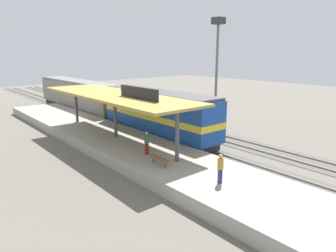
{
  "coord_description": "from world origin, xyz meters",
  "views": [
    {
      "loc": [
        -17.71,
        -22.55,
        8.1
      ],
      "look_at": [
        -1.38,
        -3.25,
        2.0
      ],
      "focal_mm": 32.48,
      "sensor_mm": 36.0,
      "label": 1
    }
  ],
  "objects_px": {
    "locomotive": "(157,114)",
    "light_mast": "(217,50)",
    "passenger_carriage_single": "(78,95)",
    "freight_car": "(175,109)",
    "platform_bench": "(159,159)",
    "person_walking": "(220,167)",
    "person_waiting": "(147,142)"
  },
  "relations": [
    {
      "from": "passenger_carriage_single",
      "to": "person_walking",
      "type": "bearing_deg",
      "value": -99.59
    },
    {
      "from": "locomotive",
      "to": "freight_car",
      "type": "relative_size",
      "value": 1.2
    },
    {
      "from": "person_walking",
      "to": "freight_car",
      "type": "bearing_deg",
      "value": 56.74
    },
    {
      "from": "platform_bench",
      "to": "person_waiting",
      "type": "relative_size",
      "value": 0.99
    },
    {
      "from": "locomotive",
      "to": "platform_bench",
      "type": "bearing_deg",
      "value": -127.8
    },
    {
      "from": "passenger_carriage_single",
      "to": "light_mast",
      "type": "distance_m",
      "value": 20.97
    },
    {
      "from": "person_waiting",
      "to": "person_walking",
      "type": "xyz_separation_m",
      "value": [
        0.2,
        -6.71,
        0.0
      ]
    },
    {
      "from": "light_mast",
      "to": "person_walking",
      "type": "relative_size",
      "value": 6.84
    },
    {
      "from": "person_walking",
      "to": "light_mast",
      "type": "bearing_deg",
      "value": 42.13
    },
    {
      "from": "freight_car",
      "to": "light_mast",
      "type": "relative_size",
      "value": 1.03
    },
    {
      "from": "light_mast",
      "to": "passenger_carriage_single",
      "type": "bearing_deg",
      "value": 112.87
    },
    {
      "from": "platform_bench",
      "to": "light_mast",
      "type": "bearing_deg",
      "value": 27.7
    },
    {
      "from": "platform_bench",
      "to": "freight_car",
      "type": "bearing_deg",
      "value": 44.36
    },
    {
      "from": "platform_bench",
      "to": "freight_car",
      "type": "distance_m",
      "value": 14.84
    },
    {
      "from": "platform_bench",
      "to": "locomotive",
      "type": "relative_size",
      "value": 0.12
    },
    {
      "from": "light_mast",
      "to": "person_walking",
      "type": "bearing_deg",
      "value": -137.87
    },
    {
      "from": "person_waiting",
      "to": "freight_car",
      "type": "bearing_deg",
      "value": 39.19
    },
    {
      "from": "platform_bench",
      "to": "freight_car",
      "type": "relative_size",
      "value": 0.14
    },
    {
      "from": "locomotive",
      "to": "light_mast",
      "type": "distance_m",
      "value": 9.85
    },
    {
      "from": "platform_bench",
      "to": "person_walking",
      "type": "relative_size",
      "value": 0.99
    },
    {
      "from": "locomotive",
      "to": "freight_car",
      "type": "bearing_deg",
      "value": 29.78
    },
    {
      "from": "locomotive",
      "to": "light_mast",
      "type": "height_order",
      "value": "light_mast"
    },
    {
      "from": "freight_car",
      "to": "platform_bench",
      "type": "bearing_deg",
      "value": -135.64
    },
    {
      "from": "platform_bench",
      "to": "passenger_carriage_single",
      "type": "distance_m",
      "value": 26.44
    },
    {
      "from": "platform_bench",
      "to": "passenger_carriage_single",
      "type": "relative_size",
      "value": 0.09
    },
    {
      "from": "light_mast",
      "to": "person_waiting",
      "type": "height_order",
      "value": "light_mast"
    },
    {
      "from": "person_waiting",
      "to": "person_walking",
      "type": "distance_m",
      "value": 6.72
    },
    {
      "from": "platform_bench",
      "to": "locomotive",
      "type": "bearing_deg",
      "value": 52.2
    },
    {
      "from": "platform_bench",
      "to": "person_walking",
      "type": "bearing_deg",
      "value": -78.45
    },
    {
      "from": "passenger_carriage_single",
      "to": "freight_car",
      "type": "height_order",
      "value": "passenger_carriage_single"
    },
    {
      "from": "locomotive",
      "to": "person_waiting",
      "type": "xyz_separation_m",
      "value": [
        -5.3,
        -5.44,
        -0.56
      ]
    },
    {
      "from": "platform_bench",
      "to": "person_walking",
      "type": "xyz_separation_m",
      "value": [
        0.9,
        -4.42,
        0.51
      ]
    }
  ]
}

